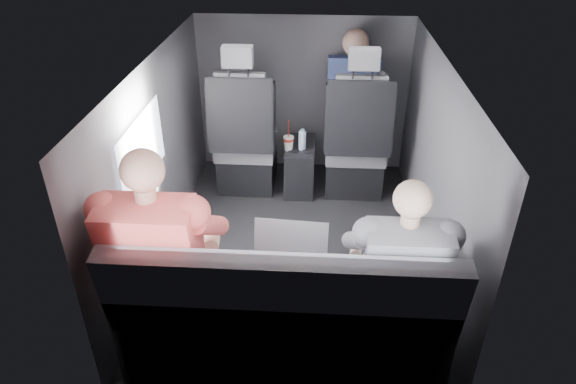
# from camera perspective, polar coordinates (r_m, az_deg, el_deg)

# --- Properties ---
(floor) EXTENTS (2.60, 2.60, 0.00)m
(floor) POSITION_cam_1_polar(r_m,az_deg,el_deg) (3.70, 0.71, -6.28)
(floor) COLOR black
(floor) RESTS_ON ground
(ceiling) EXTENTS (2.60, 2.60, 0.00)m
(ceiling) POSITION_cam_1_polar(r_m,az_deg,el_deg) (3.08, 0.87, 14.13)
(ceiling) COLOR #B2B2AD
(ceiling) RESTS_ON panel_back
(panel_left) EXTENTS (0.02, 2.60, 1.35)m
(panel_left) POSITION_cam_1_polar(r_m,az_deg,el_deg) (3.49, -14.15, 3.33)
(panel_left) COLOR #56565B
(panel_left) RESTS_ON floor
(panel_right) EXTENTS (0.02, 2.60, 1.35)m
(panel_right) POSITION_cam_1_polar(r_m,az_deg,el_deg) (3.42, 16.03, 2.41)
(panel_right) COLOR #56565B
(panel_right) RESTS_ON floor
(panel_front) EXTENTS (1.80, 0.02, 1.35)m
(panel_front) POSITION_cam_1_polar(r_m,az_deg,el_deg) (4.53, 1.65, 10.71)
(panel_front) COLOR #56565B
(panel_front) RESTS_ON floor
(panel_back) EXTENTS (1.80, 0.02, 1.35)m
(panel_back) POSITION_cam_1_polar(r_m,az_deg,el_deg) (2.28, -0.97, -12.55)
(panel_back) COLOR #56565B
(panel_back) RESTS_ON floor
(side_window) EXTENTS (0.02, 0.75, 0.42)m
(side_window) POSITION_cam_1_polar(r_m,az_deg,el_deg) (3.14, -15.81, 4.40)
(side_window) COLOR white
(side_window) RESTS_ON panel_left
(seatbelt) EXTENTS (0.35, 0.11, 0.59)m
(seatbelt) POSITION_cam_1_polar(r_m,az_deg,el_deg) (3.90, 8.01, 8.99)
(seatbelt) COLOR black
(seatbelt) RESTS_ON front_seat_right
(front_seat_left) EXTENTS (0.52, 0.58, 1.26)m
(front_seat_left) POSITION_cam_1_polar(r_m,az_deg,el_deg) (4.25, -4.75, 5.19)
(front_seat_left) COLOR black
(front_seat_left) RESTS_ON floor
(front_seat_right) EXTENTS (0.52, 0.58, 1.26)m
(front_seat_right) POSITION_cam_1_polar(r_m,az_deg,el_deg) (4.22, 7.49, 4.82)
(front_seat_right) COLOR black
(front_seat_right) RESTS_ON floor
(center_console) EXTENTS (0.24, 0.48, 0.41)m
(center_console) POSITION_cam_1_polar(r_m,az_deg,el_deg) (4.34, 1.34, 2.89)
(center_console) COLOR black
(center_console) RESTS_ON floor
(rear_bench) EXTENTS (1.60, 0.57, 0.92)m
(rear_bench) POSITION_cam_1_polar(r_m,az_deg,el_deg) (2.70, -0.49, -14.72)
(rear_bench) COLOR slate
(rear_bench) RESTS_ON floor
(soda_cup) EXTENTS (0.08, 0.08, 0.26)m
(soda_cup) POSITION_cam_1_polar(r_m,az_deg,el_deg) (4.13, 0.07, 5.51)
(soda_cup) COLOR white
(soda_cup) RESTS_ON center_console
(water_bottle) EXTENTS (0.06, 0.06, 0.17)m
(water_bottle) POSITION_cam_1_polar(r_m,az_deg,el_deg) (4.14, 1.60, 5.77)
(water_bottle) COLOR #A9C4E5
(water_bottle) RESTS_ON center_console
(laptop_white) EXTENTS (0.40, 0.41, 0.26)m
(laptop_white) POSITION_cam_1_polar(r_m,az_deg,el_deg) (2.81, -13.28, -4.83)
(laptop_white) COLOR white
(laptop_white) RESTS_ON passenger_rear_left
(laptop_silver) EXTENTS (0.38, 0.35, 0.26)m
(laptop_silver) POSITION_cam_1_polar(r_m,az_deg,el_deg) (2.68, 0.42, -5.92)
(laptop_silver) COLOR #AFAFB4
(laptop_silver) RESTS_ON rear_bench
(laptop_black) EXTENTS (0.32, 0.29, 0.21)m
(laptop_black) POSITION_cam_1_polar(r_m,az_deg,el_deg) (2.69, 11.41, -6.72)
(laptop_black) COLOR black
(laptop_black) RESTS_ON passenger_rear_right
(passenger_rear_left) EXTENTS (0.55, 0.66, 1.30)m
(passenger_rear_left) POSITION_cam_1_polar(r_m,az_deg,el_deg) (2.64, -13.56, -6.97)
(passenger_rear_left) COLOR #323237
(passenger_rear_left) RESTS_ON rear_bench
(passenger_rear_right) EXTENTS (0.48, 0.60, 1.18)m
(passenger_rear_right) POSITION_cam_1_polar(r_m,az_deg,el_deg) (2.59, 12.04, -8.73)
(passenger_rear_right) COLOR navy
(passenger_rear_right) RESTS_ON rear_bench
(passenger_front_right) EXTENTS (0.42, 0.42, 0.87)m
(passenger_front_right) POSITION_cam_1_polar(r_m,az_deg,el_deg) (4.31, 7.15, 10.61)
(passenger_front_right) COLOR navy
(passenger_front_right) RESTS_ON front_seat_right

